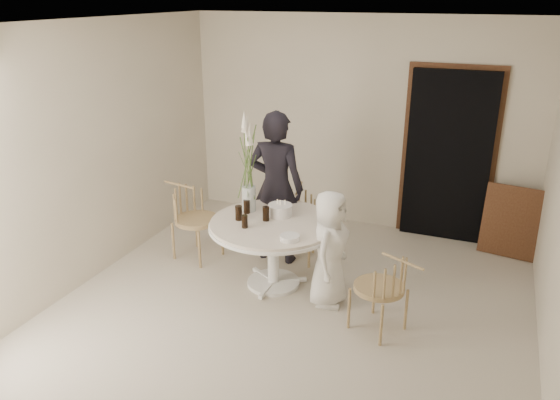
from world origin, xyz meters
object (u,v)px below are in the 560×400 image
at_px(chair_right, 390,284).
at_px(chair_left, 188,210).
at_px(flower_vase, 248,171).
at_px(boy, 330,249).
at_px(chair_far, 297,213).
at_px(birthday_cake, 280,210).
at_px(table, 273,232).
at_px(girl, 276,188).

xyz_separation_m(chair_right, chair_left, (-2.50, 0.74, 0.05)).
relative_size(chair_right, flower_vase, 0.74).
bearing_deg(boy, chair_right, -116.19).
relative_size(chair_far, birthday_cake, 3.22).
distance_m(chair_far, birthday_cake, 0.64).
relative_size(birthday_cake, flower_vase, 0.23).
xyz_separation_m(chair_far, boy, (0.66, -0.88, 0.06)).
bearing_deg(table, chair_left, 166.23).
height_order(table, boy, boy).
bearing_deg(boy, chair_far, 37.35).
relative_size(chair_right, boy, 0.68).
xyz_separation_m(chair_right, girl, (-1.51, 1.03, 0.36)).
xyz_separation_m(table, chair_right, (1.31, -0.45, -0.10)).
distance_m(chair_far, boy, 1.10).
bearing_deg(birthday_cake, chair_far, 92.20).
xyz_separation_m(table, chair_left, (-1.19, 0.29, -0.05)).
bearing_deg(chair_far, flower_vase, -131.67).
relative_size(chair_left, birthday_cake, 3.44).
relative_size(chair_far, girl, 0.47).
distance_m(table, girl, 0.67).
relative_size(girl, boy, 1.48).
bearing_deg(girl, chair_left, 15.44).
height_order(chair_left, birthday_cake, birthday_cake).
relative_size(girl, birthday_cake, 6.91).
bearing_deg(flower_vase, table, -27.02).
bearing_deg(chair_left, flower_vase, -85.94).
bearing_deg(birthday_cake, chair_right, -25.80).
distance_m(chair_left, flower_vase, 1.04).
height_order(chair_far, chair_right, chair_far).
bearing_deg(boy, table, 79.87).
distance_m(table, chair_right, 1.39).
height_order(chair_left, flower_vase, flower_vase).
height_order(chair_far, girl, girl).
xyz_separation_m(chair_far, chair_left, (-1.17, -0.47, 0.04)).
height_order(table, chair_left, chair_left).
relative_size(table, chair_left, 1.52).
bearing_deg(chair_far, chair_left, -169.35).
height_order(table, chair_right, chair_right).
bearing_deg(birthday_cake, chair_left, 174.60).
bearing_deg(chair_right, chair_left, -81.22).
relative_size(table, birthday_cake, 5.23).
distance_m(table, boy, 0.66).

